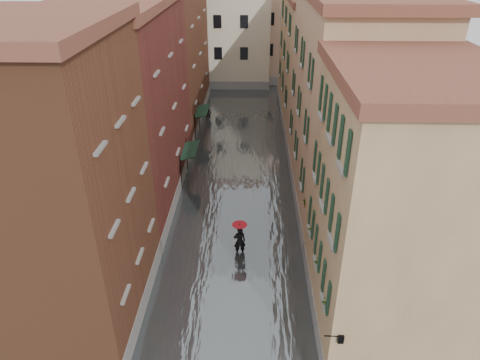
# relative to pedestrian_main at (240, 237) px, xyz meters

# --- Properties ---
(ground) EXTENTS (120.00, 120.00, 0.00)m
(ground) POSITION_rel_pedestrian_main_xyz_m (-0.40, -2.45, -1.20)
(ground) COLOR #5F5E61
(ground) RESTS_ON ground
(floodwater) EXTENTS (10.00, 60.00, 0.20)m
(floodwater) POSITION_rel_pedestrian_main_xyz_m (-0.40, 10.55, -1.10)
(floodwater) COLOR #484D4F
(floodwater) RESTS_ON ground
(building_left_near) EXTENTS (6.00, 8.00, 13.00)m
(building_left_near) POSITION_rel_pedestrian_main_xyz_m (-7.40, -4.45, 5.30)
(building_left_near) COLOR brown
(building_left_near) RESTS_ON ground
(building_left_mid) EXTENTS (6.00, 14.00, 12.50)m
(building_left_mid) POSITION_rel_pedestrian_main_xyz_m (-7.40, 6.55, 5.05)
(building_left_mid) COLOR #58231B
(building_left_mid) RESTS_ON ground
(building_left_far) EXTENTS (6.00, 16.00, 14.00)m
(building_left_far) POSITION_rel_pedestrian_main_xyz_m (-7.40, 21.55, 5.80)
(building_left_far) COLOR brown
(building_left_far) RESTS_ON ground
(building_right_near) EXTENTS (6.00, 8.00, 11.50)m
(building_right_near) POSITION_rel_pedestrian_main_xyz_m (6.60, -4.45, 4.55)
(building_right_near) COLOR olive
(building_right_near) RESTS_ON ground
(building_right_mid) EXTENTS (6.00, 14.00, 13.00)m
(building_right_mid) POSITION_rel_pedestrian_main_xyz_m (6.60, 6.55, 5.30)
(building_right_mid) COLOR tan
(building_right_mid) RESTS_ON ground
(building_right_far) EXTENTS (6.00, 16.00, 11.50)m
(building_right_far) POSITION_rel_pedestrian_main_xyz_m (6.60, 21.55, 4.55)
(building_right_far) COLOR olive
(building_right_far) RESTS_ON ground
(building_end_cream) EXTENTS (12.00, 9.00, 13.00)m
(building_end_cream) POSITION_rel_pedestrian_main_xyz_m (-3.40, 35.55, 5.30)
(building_end_cream) COLOR beige
(building_end_cream) RESTS_ON ground
(building_end_pink) EXTENTS (10.00, 9.00, 12.00)m
(building_end_pink) POSITION_rel_pedestrian_main_xyz_m (5.60, 37.55, 4.80)
(building_end_pink) COLOR tan
(building_end_pink) RESTS_ON ground
(awning_near) EXTENTS (1.09, 3.05, 2.80)m
(awning_near) POSITION_rel_pedestrian_main_xyz_m (-3.89, 8.62, 1.27)
(awning_near) COLOR black
(awning_near) RESTS_ON ground
(awning_far) EXTENTS (1.09, 3.33, 2.80)m
(awning_far) POSITION_rel_pedestrian_main_xyz_m (-3.89, 16.94, 1.28)
(awning_far) COLOR black
(awning_far) RESTS_ON ground
(wall_lantern) EXTENTS (0.71, 0.22, 0.35)m
(wall_lantern) POSITION_rel_pedestrian_main_xyz_m (3.93, -8.45, 1.81)
(wall_lantern) COLOR black
(wall_lantern) RESTS_ON ground
(window_planters) EXTENTS (0.59, 10.98, 0.84)m
(window_planters) POSITION_rel_pedestrian_main_xyz_m (3.72, -1.97, 2.31)
(window_planters) COLOR brown
(window_planters) RESTS_ON ground
(pedestrian_main) EXTENTS (0.87, 0.87, 2.06)m
(pedestrian_main) POSITION_rel_pedestrian_main_xyz_m (0.00, 0.00, 0.00)
(pedestrian_main) COLOR black
(pedestrian_main) RESTS_ON ground
(pedestrian_far) EXTENTS (0.78, 0.65, 1.46)m
(pedestrian_far) POSITION_rel_pedestrian_main_xyz_m (-3.78, 21.31, -0.47)
(pedestrian_far) COLOR black
(pedestrian_far) RESTS_ON ground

